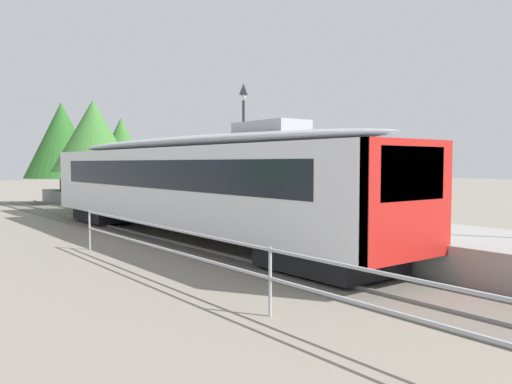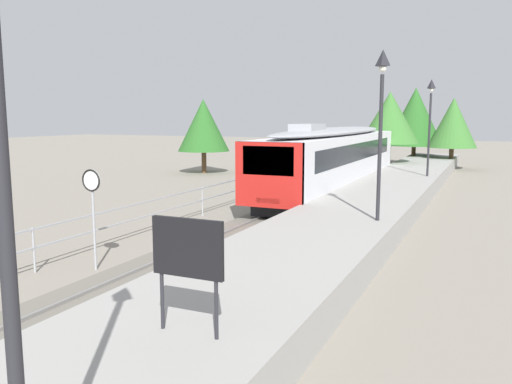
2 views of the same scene
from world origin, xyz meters
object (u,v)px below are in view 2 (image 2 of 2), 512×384
(platform_lamp_far_end, at_px, (430,109))
(platform_notice_board, at_px, (188,252))
(platform_lamp_mid_platform, at_px, (381,103))
(commuter_train, at_px, (334,155))
(speed_limit_sign, at_px, (92,194))

(platform_lamp_far_end, distance_m, platform_notice_board, 24.12)
(platform_lamp_mid_platform, distance_m, platform_notice_board, 10.40)
(commuter_train, height_order, speed_limit_sign, commuter_train)
(commuter_train, xyz_separation_m, platform_lamp_far_end, (4.59, 2.94, 2.48))
(commuter_train, relative_size, platform_notice_board, 10.34)
(platform_lamp_mid_platform, relative_size, platform_lamp_far_end, 1.00)
(platform_lamp_far_end, xyz_separation_m, speed_limit_sign, (-6.58, -19.63, -2.50))
(platform_lamp_far_end, height_order, platform_notice_board, platform_lamp_far_end)
(platform_lamp_far_end, bearing_deg, commuter_train, -147.35)
(platform_lamp_far_end, relative_size, platform_notice_board, 2.97)
(platform_lamp_far_end, relative_size, speed_limit_sign, 1.91)
(platform_lamp_far_end, bearing_deg, platform_lamp_mid_platform, -90.00)
(speed_limit_sign, bearing_deg, platform_lamp_mid_platform, 40.99)
(commuter_train, xyz_separation_m, speed_limit_sign, (-1.99, -16.69, -0.02))
(platform_lamp_far_end, height_order, speed_limit_sign, platform_lamp_far_end)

